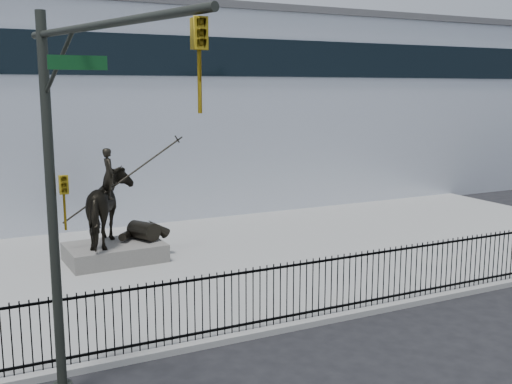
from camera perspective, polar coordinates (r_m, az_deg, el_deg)
name	(u,v)px	position (r m, az deg, el deg)	size (l,w,h in m)	color
ground	(374,335)	(14.70, 11.13, -13.19)	(120.00, 120.00, 0.00)	black
plaza	(246,257)	(20.34, -0.95, -6.22)	(30.00, 12.00, 0.15)	gray
building	(138,112)	(31.81, -11.13, 7.50)	(44.00, 14.00, 9.00)	silver
picket_fence	(344,283)	(15.32, 8.38, -8.53)	(22.10, 0.10, 1.50)	black
statue_plinth	(115,252)	(20.14, -13.29, -5.60)	(3.03, 2.08, 0.57)	#5D5A55
equestrian_statue	(115,208)	(19.82, -13.30, -1.47)	(3.88, 2.50, 3.29)	black
traffic_signal_left	(73,192)	(10.31, -17.01, 0.04)	(1.52, 4.84, 7.00)	#262924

